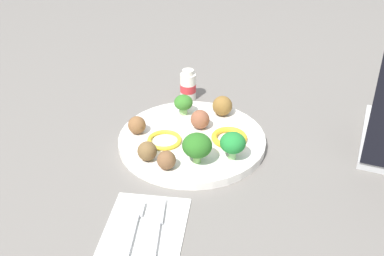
{
  "coord_description": "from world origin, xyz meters",
  "views": [
    {
      "loc": [
        -0.74,
        -0.11,
        0.51
      ],
      "look_at": [
        0.0,
        0.0,
        0.04
      ],
      "focal_mm": 44.0,
      "sensor_mm": 36.0,
      "label": 1
    }
  ],
  "objects_px": {
    "meatball_far_rim": "(222,106)",
    "fork": "(133,225)",
    "meatball_mid_left": "(147,151)",
    "meatball_back_left": "(166,160)",
    "knife": "(156,228)",
    "napkin": "(144,233)",
    "pepper_ring_back_right": "(229,136)",
    "meatball_back_right": "(136,126)",
    "pepper_ring_front_right": "(164,140)",
    "meatball_center": "(200,119)",
    "broccoli_floret_center": "(183,103)",
    "broccoli_floret_front_left": "(197,146)",
    "broccoli_floret_near_rim": "(233,143)",
    "yogurt_bottle": "(188,86)",
    "plate": "(192,140)"
  },
  "relations": [
    {
      "from": "meatball_far_rim",
      "to": "fork",
      "type": "distance_m",
      "value": 0.35
    },
    {
      "from": "meatball_mid_left",
      "to": "meatball_back_left",
      "type": "xyz_separation_m",
      "value": [
        -0.02,
        -0.04,
        -0.0
      ]
    },
    {
      "from": "fork",
      "to": "knife",
      "type": "distance_m",
      "value": 0.04
    },
    {
      "from": "meatball_mid_left",
      "to": "knife",
      "type": "xyz_separation_m",
      "value": [
        -0.16,
        -0.05,
        -0.03
      ]
    },
    {
      "from": "meatball_mid_left",
      "to": "napkin",
      "type": "relative_size",
      "value": 0.21
    },
    {
      "from": "meatball_back_left",
      "to": "pepper_ring_back_right",
      "type": "height_order",
      "value": "meatball_back_left"
    },
    {
      "from": "meatball_back_right",
      "to": "pepper_ring_front_right",
      "type": "relative_size",
      "value": 0.53
    },
    {
      "from": "meatball_center",
      "to": "pepper_ring_front_right",
      "type": "distance_m",
      "value": 0.09
    },
    {
      "from": "napkin",
      "to": "knife",
      "type": "xyz_separation_m",
      "value": [
        0.01,
        -0.02,
        0.0
      ]
    },
    {
      "from": "broccoli_floret_center",
      "to": "knife",
      "type": "distance_m",
      "value": 0.33
    },
    {
      "from": "meatball_back_right",
      "to": "meatball_back_left",
      "type": "xyz_separation_m",
      "value": [
        -0.1,
        -0.08,
        -0.0
      ]
    },
    {
      "from": "meatball_center",
      "to": "pepper_ring_back_right",
      "type": "relative_size",
      "value": 0.55
    },
    {
      "from": "broccoli_floret_front_left",
      "to": "fork",
      "type": "distance_m",
      "value": 0.18
    },
    {
      "from": "meatball_mid_left",
      "to": "pepper_ring_front_right",
      "type": "xyz_separation_m",
      "value": [
        0.06,
        -0.02,
        -0.01
      ]
    },
    {
      "from": "broccoli_floret_front_left",
      "to": "broccoli_floret_near_rim",
      "type": "distance_m",
      "value": 0.06
    },
    {
      "from": "meatball_center",
      "to": "knife",
      "type": "xyz_separation_m",
      "value": [
        -0.28,
        0.03,
        -0.03
      ]
    },
    {
      "from": "pepper_ring_front_right",
      "to": "napkin",
      "type": "height_order",
      "value": "pepper_ring_front_right"
    },
    {
      "from": "meatball_far_rim",
      "to": "meatball_back_left",
      "type": "distance_m",
      "value": 0.21
    },
    {
      "from": "knife",
      "to": "yogurt_bottle",
      "type": "bearing_deg",
      "value": 2.08
    },
    {
      "from": "fork",
      "to": "meatball_mid_left",
      "type": "bearing_deg",
      "value": 4.39
    },
    {
      "from": "meatball_far_rim",
      "to": "broccoli_floret_front_left",
      "type": "bearing_deg",
      "value": 170.38
    },
    {
      "from": "meatball_back_left",
      "to": "broccoli_floret_near_rim",
      "type": "bearing_deg",
      "value": -67.61
    },
    {
      "from": "pepper_ring_front_right",
      "to": "yogurt_bottle",
      "type": "relative_size",
      "value": 0.92
    },
    {
      "from": "meatball_mid_left",
      "to": "broccoli_floret_front_left",
      "type": "bearing_deg",
      "value": -86.75
    },
    {
      "from": "broccoli_floret_near_rim",
      "to": "meatball_back_right",
      "type": "distance_m",
      "value": 0.2
    },
    {
      "from": "meatball_back_right",
      "to": "meatball_mid_left",
      "type": "bearing_deg",
      "value": -153.66
    },
    {
      "from": "meatball_back_right",
      "to": "fork",
      "type": "height_order",
      "value": "meatball_back_right"
    },
    {
      "from": "plate",
      "to": "meatball_mid_left",
      "type": "height_order",
      "value": "meatball_mid_left"
    },
    {
      "from": "meatball_far_rim",
      "to": "fork",
      "type": "relative_size",
      "value": 0.34
    },
    {
      "from": "broccoli_floret_front_left",
      "to": "pepper_ring_front_right",
      "type": "height_order",
      "value": "broccoli_floret_front_left"
    },
    {
      "from": "meatball_mid_left",
      "to": "fork",
      "type": "bearing_deg",
      "value": -175.61
    },
    {
      "from": "broccoli_floret_center",
      "to": "meatball_far_rim",
      "type": "distance_m",
      "value": 0.08
    },
    {
      "from": "meatball_back_right",
      "to": "napkin",
      "type": "xyz_separation_m",
      "value": [
        -0.24,
        -0.07,
        -0.03
      ]
    },
    {
      "from": "meatball_far_rim",
      "to": "meatball_back_left",
      "type": "xyz_separation_m",
      "value": [
        -0.19,
        0.08,
        -0.0
      ]
    },
    {
      "from": "napkin",
      "to": "knife",
      "type": "height_order",
      "value": "knife"
    },
    {
      "from": "plate",
      "to": "meatball_far_rim",
      "type": "distance_m",
      "value": 0.11
    },
    {
      "from": "broccoli_floret_near_rim",
      "to": "fork",
      "type": "xyz_separation_m",
      "value": [
        -0.18,
        0.14,
        -0.04
      ]
    },
    {
      "from": "broccoli_floret_front_left",
      "to": "fork",
      "type": "bearing_deg",
      "value": 155.05
    },
    {
      "from": "plate",
      "to": "broccoli_floret_near_rim",
      "type": "relative_size",
      "value": 5.5
    },
    {
      "from": "pepper_ring_back_right",
      "to": "yogurt_bottle",
      "type": "bearing_deg",
      "value": 30.9
    },
    {
      "from": "meatball_back_left",
      "to": "yogurt_bottle",
      "type": "height_order",
      "value": "yogurt_bottle"
    },
    {
      "from": "pepper_ring_back_right",
      "to": "fork",
      "type": "bearing_deg",
      "value": 152.62
    },
    {
      "from": "broccoli_floret_front_left",
      "to": "plate",
      "type": "bearing_deg",
      "value": 14.6
    },
    {
      "from": "meatball_far_rim",
      "to": "pepper_ring_back_right",
      "type": "height_order",
      "value": "meatball_far_rim"
    },
    {
      "from": "broccoli_floret_front_left",
      "to": "meatball_mid_left",
      "type": "xyz_separation_m",
      "value": [
        -0.0,
        0.09,
        -0.02
      ]
    },
    {
      "from": "plate",
      "to": "broccoli_floret_front_left",
      "type": "height_order",
      "value": "broccoli_floret_front_left"
    },
    {
      "from": "pepper_ring_front_right",
      "to": "napkin",
      "type": "bearing_deg",
      "value": -176.98
    },
    {
      "from": "meatball_center",
      "to": "meatball_far_rim",
      "type": "relative_size",
      "value": 0.92
    },
    {
      "from": "pepper_ring_front_right",
      "to": "meatball_mid_left",
      "type": "bearing_deg",
      "value": 162.35
    },
    {
      "from": "yogurt_bottle",
      "to": "meatball_back_left",
      "type": "bearing_deg",
      "value": -178.88
    }
  ]
}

